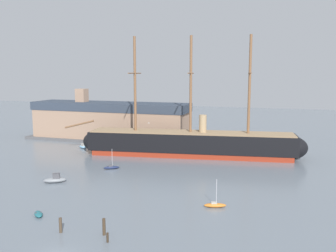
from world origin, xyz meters
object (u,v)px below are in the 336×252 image
object	(u,v)px
dinghy_foreground_left	(38,214)
dockside_warehouse_left	(110,122)
mooring_piling_left_pair	(61,225)
seagull_in_flight	(149,123)
tall_ship	(190,143)
sailboat_mid_right	(215,205)
mooring_piling_right_pair	(104,227)
motorboat_far_left	(83,146)
motorboat_mid_left	(55,179)
sailboat_alongside_bow	(111,167)
mooring_piling_nearest	(108,238)

from	to	relation	value
dinghy_foreground_left	dockside_warehouse_left	size ratio (longest dim) A/B	0.05
mooring_piling_left_pair	seagull_in_flight	bearing A→B (deg)	86.45
tall_ship	dockside_warehouse_left	distance (m)	33.36
tall_ship	dockside_warehouse_left	world-z (taller)	tall_ship
sailboat_mid_right	mooring_piling_right_pair	distance (m)	19.00
motorboat_far_left	sailboat_mid_right	bearing A→B (deg)	-37.31
motorboat_far_left	mooring_piling_left_pair	xyz separation A→B (m)	(26.97, -50.08, 0.53)
tall_ship	motorboat_far_left	bearing A→B (deg)	-179.56
motorboat_far_left	seagull_in_flight	world-z (taller)	seagull_in_flight
tall_ship	sailboat_mid_right	distance (m)	37.13
tall_ship	sailboat_mid_right	world-z (taller)	tall_ship
tall_ship	motorboat_far_left	distance (m)	31.96
motorboat_far_left	tall_ship	bearing A→B (deg)	0.44
sailboat_mid_right	motorboat_mid_left	bearing A→B (deg)	174.01
seagull_in_flight	tall_ship	bearing A→B (deg)	81.91
motorboat_mid_left	sailboat_alongside_bow	xyz separation A→B (m)	(5.88, 12.68, -0.25)
seagull_in_flight	sailboat_alongside_bow	bearing A→B (deg)	162.73
tall_ship	mooring_piling_nearest	size ratio (longest dim) A/B	50.86
motorboat_mid_left	mooring_piling_left_pair	bearing A→B (deg)	-52.95
tall_ship	motorboat_far_left	size ratio (longest dim) A/B	17.55
tall_ship	mooring_piling_right_pair	size ratio (longest dim) A/B	27.80
sailboat_mid_right	mooring_piling_nearest	world-z (taller)	sailboat_mid_right
sailboat_alongside_bow	motorboat_mid_left	bearing A→B (deg)	-114.88
sailboat_alongside_bow	mooring_piling_right_pair	bearing A→B (deg)	-64.66
sailboat_mid_right	dockside_warehouse_left	bearing A→B (deg)	132.04
tall_ship	motorboat_mid_left	bearing A→B (deg)	-121.83
tall_ship	motorboat_mid_left	distance (m)	36.76
motorboat_mid_left	mooring_piling_right_pair	world-z (taller)	mooring_piling_right_pair
mooring_piling_right_pair	dockside_warehouse_left	xyz separation A→B (m)	(-31.39, 62.87, 4.93)
dinghy_foreground_left	motorboat_far_left	distance (m)	50.52
tall_ship	motorboat_far_left	xyz separation A→B (m)	(-31.83, -0.24, -2.86)
dinghy_foreground_left	mooring_piling_left_pair	world-z (taller)	mooring_piling_left_pair
tall_ship	sailboat_alongside_bow	size ratio (longest dim) A/B	13.87
dinghy_foreground_left	sailboat_mid_right	xyz separation A→B (m)	(24.66, 11.90, 0.08)
motorboat_mid_left	mooring_piling_right_pair	bearing A→B (deg)	-41.43
dinghy_foreground_left	mooring_piling_nearest	size ratio (longest dim) A/B	2.13
mooring_piling_nearest	mooring_piling_left_pair	size ratio (longest dim) A/B	0.61
motorboat_mid_left	sailboat_alongside_bow	size ratio (longest dim) A/B	1.01
mooring_piling_nearest	seagull_in_flight	bearing A→B (deg)	100.85
sailboat_alongside_bow	seagull_in_flight	bearing A→B (deg)	-17.27
seagull_in_flight	motorboat_far_left	bearing A→B (deg)	143.27
seagull_in_flight	mooring_piling_right_pair	bearing A→B (deg)	-81.36
tall_ship	seagull_in_flight	xyz separation A→B (m)	(-3.09, -21.69, 7.98)
dinghy_foreground_left	sailboat_alongside_bow	distance (m)	28.07
tall_ship	motorboat_mid_left	world-z (taller)	tall_ship
sailboat_mid_right	seagull_in_flight	bearing A→B (deg)	141.70
motorboat_far_left	mooring_piling_nearest	xyz separation A→B (m)	(34.35, -50.69, 0.13)
sailboat_alongside_bow	seagull_in_flight	distance (m)	15.42
tall_ship	dinghy_foreground_left	xyz separation A→B (m)	(-11.44, -46.47, -3.04)
sailboat_alongside_bow	motorboat_far_left	world-z (taller)	sailboat_alongside_bow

